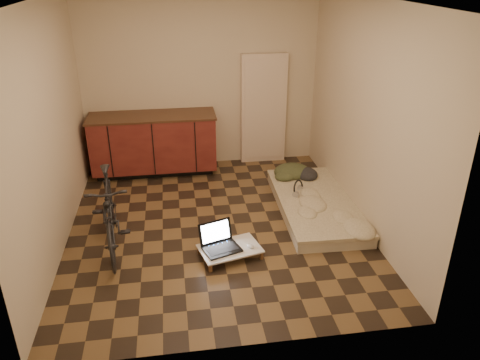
{
  "coord_description": "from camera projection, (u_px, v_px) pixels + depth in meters",
  "views": [
    {
      "loc": [
        -0.46,
        -4.93,
        2.95
      ],
      "look_at": [
        0.3,
        0.09,
        0.55
      ],
      "focal_mm": 35.0,
      "sensor_mm": 36.0,
      "label": 1
    }
  ],
  "objects": [
    {
      "name": "room_shell",
      "position": [
        214.0,
        124.0,
        5.17
      ],
      "size": [
        3.5,
        4.0,
        2.6
      ],
      "color": "brown",
      "rests_on": "ground"
    },
    {
      "name": "mouse",
      "position": [
        250.0,
        246.0,
        5.09
      ],
      "size": [
        0.1,
        0.11,
        0.03
      ],
      "primitive_type": "ellipsoid",
      "rotation": [
        0.0,
        0.0,
        0.55
      ],
      "color": "silver",
      "rests_on": "lap_desk"
    },
    {
      "name": "cabinets",
      "position": [
        154.0,
        144.0,
        6.95
      ],
      "size": [
        1.84,
        0.62,
        0.91
      ],
      "color": "black",
      "rests_on": "ground"
    },
    {
      "name": "laptop",
      "position": [
        220.0,
        243.0,
        5.07
      ],
      "size": [
        0.47,
        0.45,
        0.26
      ],
      "rotation": [
        0.0,
        0.0,
        0.33
      ],
      "color": "black",
      "rests_on": "lap_desk"
    },
    {
      "name": "lap_desk",
      "position": [
        230.0,
        249.0,
        5.09
      ],
      "size": [
        0.73,
        0.57,
        0.11
      ],
      "rotation": [
        0.0,
        0.0,
        0.25
      ],
      "color": "brown",
      "rests_on": "ground"
    },
    {
      "name": "headphones",
      "position": [
        298.0,
        188.0,
        6.1
      ],
      "size": [
        0.34,
        0.34,
        0.17
      ],
      "primitive_type": null,
      "rotation": [
        0.0,
        0.0,
        0.81
      ],
      "color": "black",
      "rests_on": "futon"
    },
    {
      "name": "clothing_pile",
      "position": [
        296.0,
        168.0,
        6.61
      ],
      "size": [
        0.56,
        0.47,
        0.22
      ],
      "primitive_type": null,
      "rotation": [
        0.0,
        0.0,
        -0.03
      ],
      "color": "#373F24",
      "rests_on": "futon"
    },
    {
      "name": "futon",
      "position": [
        315.0,
        204.0,
        6.03
      ],
      "size": [
        0.99,
        1.97,
        0.17
      ],
      "rotation": [
        0.0,
        0.0,
        -0.03
      ],
      "color": "beige",
      "rests_on": "ground"
    },
    {
      "name": "bicycle",
      "position": [
        109.0,
        209.0,
        5.09
      ],
      "size": [
        0.61,
        1.56,
        0.98
      ],
      "primitive_type": "imported",
      "rotation": [
        0.0,
        0.0,
        0.11
      ],
      "color": "black",
      "rests_on": "ground"
    },
    {
      "name": "appliance_panel",
      "position": [
        264.0,
        109.0,
        7.23
      ],
      "size": [
        0.7,
        0.1,
        1.7
      ],
      "primitive_type": "cube",
      "color": "beige",
      "rests_on": "ground"
    }
  ]
}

